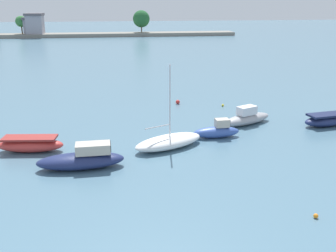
% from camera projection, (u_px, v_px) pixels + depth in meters
% --- Properties ---
extents(moored_boat_2, '(4.87, 2.12, 1.10)m').
position_uv_depth(moored_boat_2, '(30.00, 144.00, 27.73)').
color(moored_boat_2, '#C63833').
rests_on(moored_boat_2, ground).
extents(moored_boat_3, '(5.63, 2.02, 1.65)m').
position_uv_depth(moored_boat_3, '(82.00, 159.00, 24.96)').
color(moored_boat_3, navy).
rests_on(moored_boat_3, ground).
extents(moored_boat_4, '(5.87, 4.17, 6.15)m').
position_uv_depth(moored_boat_4, '(169.00, 142.00, 28.46)').
color(moored_boat_4, white).
rests_on(moored_boat_4, ground).
extents(moored_boat_5, '(3.75, 1.30, 1.50)m').
position_uv_depth(moored_boat_5, '(217.00, 131.00, 30.61)').
color(moored_boat_5, '#3856A8').
rests_on(moored_boat_5, ground).
extents(moored_boat_6, '(5.37, 3.51, 1.62)m').
position_uv_depth(moored_boat_6, '(247.00, 118.00, 33.88)').
color(moored_boat_6, '#9E9EA3').
rests_on(moored_boat_6, ground).
extents(moored_boat_7, '(4.35, 2.20, 1.08)m').
position_uv_depth(moored_boat_7, '(326.00, 120.00, 33.44)').
color(moored_boat_7, navy).
rests_on(moored_boat_7, ground).
extents(mooring_buoy_0, '(0.25, 0.25, 0.25)m').
position_uv_depth(mooring_buoy_0, '(223.00, 105.00, 39.71)').
color(mooring_buoy_0, yellow).
rests_on(mooring_buoy_0, ground).
extents(mooring_buoy_3, '(0.44, 0.44, 0.44)m').
position_uv_depth(mooring_buoy_3, '(178.00, 102.00, 40.63)').
color(mooring_buoy_3, red).
rests_on(mooring_buoy_3, ground).
extents(mooring_buoy_4, '(0.24, 0.24, 0.24)m').
position_uv_depth(mooring_buoy_4, '(316.00, 216.00, 19.31)').
color(mooring_buoy_4, orange).
rests_on(mooring_buoy_4, ground).
extents(distant_shoreline, '(94.81, 7.21, 8.34)m').
position_uv_depth(distant_shoreline, '(47.00, 27.00, 114.34)').
color(distant_shoreline, gray).
rests_on(distant_shoreline, ground).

